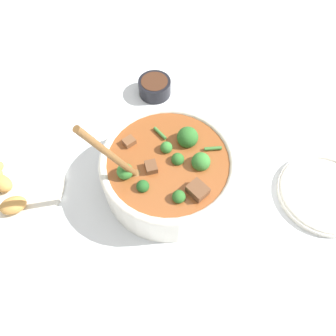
% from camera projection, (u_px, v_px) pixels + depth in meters
% --- Properties ---
extents(ground_plane, '(4.00, 4.00, 0.00)m').
position_uv_depth(ground_plane, '(168.00, 182.00, 0.72)').
color(ground_plane, silver).
extents(stew_bowl, '(0.28, 0.27, 0.27)m').
position_uv_depth(stew_bowl, '(168.00, 170.00, 0.67)').
color(stew_bowl, white).
rests_on(stew_bowl, ground_plane).
extents(condiment_bowl, '(0.08, 0.08, 0.04)m').
position_uv_depth(condiment_bowl, '(155.00, 86.00, 0.83)').
color(condiment_bowl, black).
rests_on(condiment_bowl, ground_plane).
extents(empty_plate, '(0.19, 0.19, 0.02)m').
position_uv_depth(empty_plate, '(324.00, 193.00, 0.69)').
color(empty_plate, silver).
rests_on(empty_plate, ground_plane).
extents(food_plate, '(0.24, 0.24, 0.05)m').
position_uv_depth(food_plate, '(5.00, 187.00, 0.70)').
color(food_plate, silver).
rests_on(food_plate, ground_plane).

